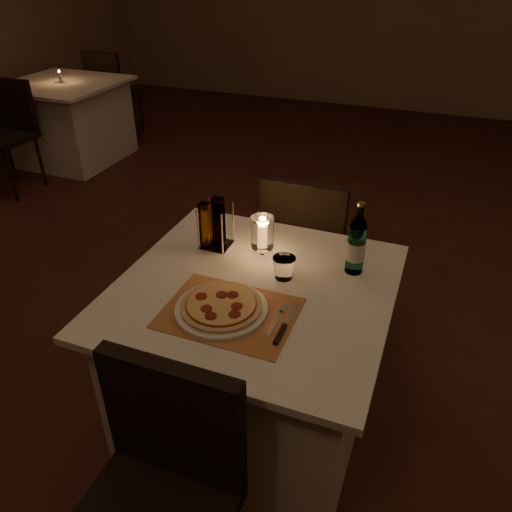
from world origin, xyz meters
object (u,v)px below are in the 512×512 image
(chair_far, at_px, (306,240))
(plate, at_px, (221,309))
(pizza, at_px, (221,305))
(tumbler, at_px, (284,268))
(chair_near, at_px, (160,482))
(water_bottle, at_px, (356,245))
(neighbor_table_left, at_px, (69,121))
(main_table, at_px, (254,359))
(hurricane_candle, at_px, (262,234))

(chair_far, bearing_deg, plate, -93.20)
(pizza, bearing_deg, tumbler, 63.96)
(chair_near, bearing_deg, water_bottle, 71.25)
(neighbor_table_left, bearing_deg, plate, -42.49)
(chair_far, bearing_deg, main_table, -90.00)
(main_table, xyz_separation_m, water_bottle, (0.32, 0.23, 0.48))
(chair_near, relative_size, hurricane_candle, 5.13)
(plate, bearing_deg, neighbor_table_left, 137.51)
(water_bottle, bearing_deg, plate, -131.99)
(chair_far, bearing_deg, chair_near, -90.00)
(main_table, height_order, plate, plate)
(pizza, bearing_deg, neighbor_table_left, 137.51)
(pizza, bearing_deg, main_table, 74.52)
(plate, bearing_deg, chair_far, 86.80)
(chair_near, height_order, hurricane_candle, hurricane_candle)
(main_table, relative_size, chair_near, 1.11)
(chair_near, height_order, water_bottle, water_bottle)
(water_bottle, height_order, hurricane_candle, water_bottle)
(main_table, xyz_separation_m, chair_far, (-0.00, 0.71, 0.18))
(chair_far, bearing_deg, pizza, -93.20)
(chair_near, bearing_deg, main_table, 90.00)
(chair_near, relative_size, tumbler, 10.29)
(tumbler, bearing_deg, chair_far, 97.70)
(main_table, xyz_separation_m, hurricane_candle, (-0.05, 0.21, 0.47))
(main_table, height_order, chair_near, chair_near)
(main_table, relative_size, hurricane_candle, 5.70)
(water_bottle, bearing_deg, chair_near, -108.75)
(chair_near, height_order, tumbler, chair_near)
(main_table, distance_m, chair_far, 0.74)
(main_table, xyz_separation_m, pizza, (-0.05, -0.18, 0.39))
(plate, xyz_separation_m, tumbler, (0.13, 0.27, 0.03))
(tumbler, distance_m, neighbor_table_left, 3.73)
(chair_near, distance_m, neighbor_table_left, 4.20)
(neighbor_table_left, bearing_deg, tumbler, -37.97)
(tumbler, relative_size, hurricane_candle, 0.50)
(pizza, distance_m, water_bottle, 0.56)
(neighbor_table_left, bearing_deg, main_table, -39.91)
(plate, xyz_separation_m, pizza, (0.00, -0.00, 0.02))
(plate, height_order, water_bottle, water_bottle)
(chair_near, distance_m, tumbler, 0.85)
(neighbor_table_left, bearing_deg, chair_near, -47.42)
(hurricane_candle, bearing_deg, neighbor_table_left, 142.22)
(chair_near, distance_m, pizza, 0.58)
(hurricane_candle, bearing_deg, water_bottle, 3.60)
(chair_far, height_order, hurricane_candle, hurricane_candle)
(chair_near, distance_m, hurricane_candle, 0.97)
(plate, relative_size, tumbler, 3.66)
(pizza, height_order, hurricane_candle, hurricane_candle)
(neighbor_table_left, bearing_deg, water_bottle, -34.13)
(main_table, distance_m, neighbor_table_left, 3.70)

